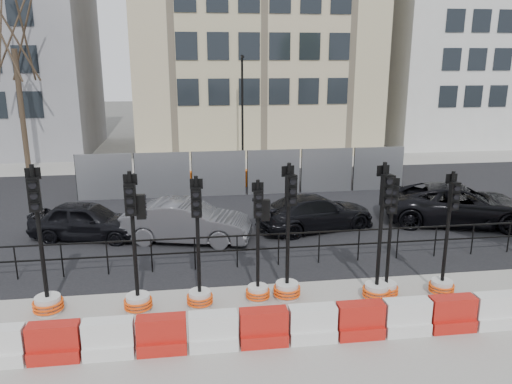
{
  "coord_description": "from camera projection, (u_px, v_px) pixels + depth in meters",
  "views": [
    {
      "loc": [
        -2.48,
        -12.04,
        5.85
      ],
      "look_at": [
        -0.41,
        3.0,
        1.76
      ],
      "focal_mm": 35.0,
      "sensor_mm": 36.0,
      "label": 1
    }
  ],
  "objects": [
    {
      "name": "traffic_signal_g",
      "position": [
        387.0,
        273.0,
        12.46
      ],
      "size": [
        0.62,
        0.62,
        3.16
      ],
      "rotation": [
        0.0,
        0.0,
        -0.33
      ],
      "color": "silver",
      "rests_on": "ground"
    },
    {
      "name": "traffic_signal_c",
      "position": [
        199.0,
        281.0,
        11.97
      ],
      "size": [
        0.64,
        0.64,
        3.26
      ],
      "rotation": [
        0.0,
        0.0,
        -0.09
      ],
      "color": "silver",
      "rests_on": "ground"
    },
    {
      "name": "heras_fencing",
      "position": [
        257.0,
        176.0,
        22.7
      ],
      "size": [
        14.33,
        1.72,
        2.0
      ],
      "color": "gray",
      "rests_on": "ground"
    },
    {
      "name": "road",
      "position": [
        253.0,
        208.0,
        20.05
      ],
      "size": [
        40.0,
        14.0,
        0.03
      ],
      "primitive_type": "cube",
      "color": "black",
      "rests_on": "ground"
    },
    {
      "name": "building_white",
      "position": [
        467.0,
        26.0,
        34.55
      ],
      "size": [
        12.0,
        9.06,
        16.0
      ],
      "color": "silver",
      "rests_on": "ground"
    },
    {
      "name": "sidewalk_near",
      "position": [
        314.0,
        345.0,
        10.49
      ],
      "size": [
        40.0,
        6.0,
        0.02
      ],
      "primitive_type": "cube",
      "color": "gray",
      "rests_on": "ground"
    },
    {
      "name": "barrier_row",
      "position": [
        312.0,
        325.0,
        10.59
      ],
      "size": [
        15.7,
        0.5,
        0.8
      ],
      "color": "red",
      "rests_on": "ground"
    },
    {
      "name": "car_c",
      "position": [
        316.0,
        212.0,
        17.47
      ],
      "size": [
        3.72,
        5.05,
        1.23
      ],
      "primitive_type": "imported",
      "rotation": [
        0.0,
        0.0,
        1.82
      ],
      "color": "black",
      "rests_on": "ground"
    },
    {
      "name": "traffic_signal_f",
      "position": [
        379.0,
        269.0,
        12.24
      ],
      "size": [
        0.69,
        0.69,
        3.51
      ],
      "rotation": [
        0.0,
        0.0,
        0.19
      ],
      "color": "silver",
      "rests_on": "ground"
    },
    {
      "name": "kerb_railing",
      "position": [
        279.0,
        244.0,
        14.33
      ],
      "size": [
        18.0,
        0.04,
        1.0
      ],
      "color": "black",
      "rests_on": "ground"
    },
    {
      "name": "tree_bare_far",
      "position": [
        13.0,
        41.0,
        25.01
      ],
      "size": [
        2.0,
        2.0,
        9.0
      ],
      "color": "#473828",
      "rests_on": "ground"
    },
    {
      "name": "sidewalk_far",
      "position": [
        232.0,
        163.0,
        28.66
      ],
      "size": [
        40.0,
        4.0,
        0.02
      ],
      "primitive_type": "cube",
      "color": "gray",
      "rests_on": "ground"
    },
    {
      "name": "traffic_signal_h",
      "position": [
        443.0,
        271.0,
        12.56
      ],
      "size": [
        0.64,
        0.64,
        3.24
      ],
      "rotation": [
        0.0,
        0.0,
        0.09
      ],
      "color": "silver",
      "rests_on": "ground"
    },
    {
      "name": "car_d",
      "position": [
        458.0,
        204.0,
        18.05
      ],
      "size": [
        5.16,
        6.46,
        1.44
      ],
      "primitive_type": "imported",
      "rotation": [
        0.0,
        0.0,
        1.29
      ],
      "color": "black",
      "rests_on": "ground"
    },
    {
      "name": "building_cream",
      "position": [
        253.0,
        7.0,
        32.31
      ],
      "size": [
        15.0,
        10.06,
        18.0
      ],
      "color": "#C1AD8D",
      "rests_on": "ground"
    },
    {
      "name": "car_b",
      "position": [
        187.0,
        222.0,
        16.27
      ],
      "size": [
        3.4,
        4.83,
        1.37
      ],
      "primitive_type": "imported",
      "rotation": [
        0.0,
        0.0,
        1.33
      ],
      "color": "#48484C",
      "rests_on": "ground"
    },
    {
      "name": "ground",
      "position": [
        286.0,
        284.0,
        13.36
      ],
      "size": [
        120.0,
        120.0,
        0.0
      ],
      "primitive_type": "plane",
      "color": "#51514C",
      "rests_on": "ground"
    },
    {
      "name": "traffic_signal_b",
      "position": [
        137.0,
        280.0,
        11.7
      ],
      "size": [
        0.68,
        0.68,
        3.43
      ],
      "rotation": [
        0.0,
        0.0,
        -0.02
      ],
      "color": "silver",
      "rests_on": "ground"
    },
    {
      "name": "car_a",
      "position": [
        87.0,
        220.0,
        16.55
      ],
      "size": [
        3.11,
        4.36,
        1.26
      ],
      "primitive_type": "imported",
      "rotation": [
        0.0,
        0.0,
        1.34
      ],
      "color": "black",
      "rests_on": "ground"
    },
    {
      "name": "traffic_signal_a",
      "position": [
        46.0,
        285.0,
        11.6
      ],
      "size": [
        0.71,
        0.71,
        3.61
      ],
      "rotation": [
        0.0,
        0.0,
        0.18
      ],
      "color": "silver",
      "rests_on": "ground"
    },
    {
      "name": "traffic_signal_d",
      "position": [
        258.0,
        273.0,
        12.27
      ],
      "size": [
        0.61,
        0.61,
        3.09
      ],
      "rotation": [
        0.0,
        0.0,
        -0.03
      ],
      "color": "silver",
      "rests_on": "ground"
    },
    {
      "name": "lamp_post_far",
      "position": [
        242.0,
        108.0,
        26.92
      ],
      "size": [
        0.12,
        0.56,
        6.0
      ],
      "color": "black",
      "rests_on": "ground"
    },
    {
      "name": "traffic_signal_e",
      "position": [
        287.0,
        272.0,
        12.36
      ],
      "size": [
        0.68,
        0.68,
        3.48
      ],
      "rotation": [
        0.0,
        0.0,
        0.23
      ],
      "color": "silver",
      "rests_on": "ground"
    }
  ]
}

